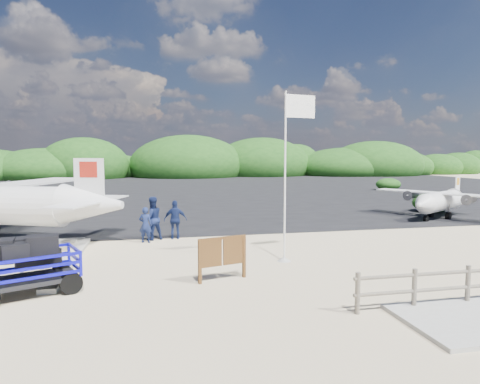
% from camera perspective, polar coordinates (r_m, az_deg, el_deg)
% --- Properties ---
extents(ground, '(160.00, 160.00, 0.00)m').
position_cam_1_polar(ground, '(14.60, -4.84, -9.83)').
color(ground, beige).
extents(asphalt_apron, '(90.00, 50.00, 0.04)m').
position_cam_1_polar(asphalt_apron, '(44.19, -9.81, 0.26)').
color(asphalt_apron, '#B2B2B2').
rests_on(asphalt_apron, ground).
extents(walkway_pad, '(3.50, 2.50, 0.10)m').
position_cam_1_polar(walkway_pad, '(11.45, 29.34, -14.80)').
color(walkway_pad, '#B2B2B2').
rests_on(walkway_pad, ground).
extents(vegetation_band, '(124.00, 8.00, 4.40)m').
position_cam_1_polar(vegetation_band, '(69.12, -10.67, 2.03)').
color(vegetation_band, '#B2B2B2').
rests_on(vegetation_band, ground).
extents(fence, '(6.40, 2.00, 1.10)m').
position_cam_1_polar(fence, '(12.47, 28.00, -13.09)').
color(fence, '#B2B2B2').
rests_on(fence, ground).
extents(baggage_cart, '(3.15, 2.53, 1.38)m').
position_cam_1_polar(baggage_cart, '(13.05, -26.44, -12.22)').
color(baggage_cart, '#0E0DC7').
rests_on(baggage_cart, ground).
extents(flagpole, '(1.25, 0.72, 5.89)m').
position_cam_1_polar(flagpole, '(15.29, 5.91, -9.14)').
color(flagpole, white).
rests_on(flagpole, ground).
extents(signboard, '(1.62, 0.58, 1.35)m').
position_cam_1_polar(signboard, '(13.02, -2.34, -11.70)').
color(signboard, brown).
rests_on(signboard, ground).
extents(crew_a, '(0.64, 0.52, 1.52)m').
position_cam_1_polar(crew_a, '(18.52, -12.50, -4.29)').
color(crew_a, '#14204D').
rests_on(crew_a, ground).
extents(crew_b, '(1.12, 1.00, 1.90)m').
position_cam_1_polar(crew_b, '(19.00, -11.64, -3.46)').
color(crew_b, '#14204D').
rests_on(crew_b, ground).
extents(crew_c, '(1.03, 0.48, 1.71)m').
position_cam_1_polar(crew_c, '(19.05, -8.61, -3.67)').
color(crew_c, '#14204D').
rests_on(crew_c, ground).
extents(aircraft_large, '(19.61, 19.61, 4.54)m').
position_cam_1_polar(aircraft_large, '(43.98, 7.44, 0.27)').
color(aircraft_large, '#B2B2B2').
rests_on(aircraft_large, ground).
extents(aircraft_small, '(8.53, 8.53, 2.24)m').
position_cam_1_polar(aircraft_small, '(45.02, -18.03, 0.17)').
color(aircraft_small, '#B2B2B2').
rests_on(aircraft_small, ground).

